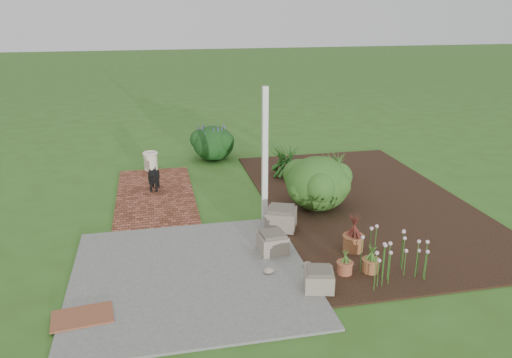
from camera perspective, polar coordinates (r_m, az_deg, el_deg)
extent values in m
plane|color=#375F1E|center=(9.35, -0.69, -4.93)|extent=(80.00, 80.00, 0.00)
cube|color=slate|center=(7.64, -7.44, -10.79)|extent=(3.50, 3.50, 0.04)
cube|color=#5D2E1D|center=(10.81, -11.42, -1.80)|extent=(1.60, 3.50, 0.04)
cube|color=black|center=(10.51, 12.26, -2.50)|extent=(4.00, 7.00, 0.03)
cube|color=white|center=(9.06, 1.01, 2.72)|extent=(0.10, 0.10, 2.50)
cube|color=gray|center=(7.20, 7.19, -11.39)|extent=(0.48, 0.48, 0.27)
cube|color=gray|center=(8.14, 1.89, -7.35)|extent=(0.47, 0.47, 0.29)
cube|color=#766F59|center=(8.95, 2.90, -4.60)|extent=(0.67, 0.67, 0.34)
cube|color=brown|center=(6.99, -19.23, -14.62)|extent=(0.82, 0.58, 0.02)
cube|color=black|center=(10.99, -11.57, 0.24)|extent=(0.24, 0.42, 0.18)
cylinder|color=black|center=(10.93, -11.93, -0.93)|extent=(0.05, 0.05, 0.20)
cylinder|color=black|center=(10.91, -11.30, -0.93)|extent=(0.05, 0.05, 0.20)
cylinder|color=black|center=(11.19, -11.70, -0.43)|extent=(0.05, 0.05, 0.20)
cylinder|color=black|center=(11.17, -11.09, -0.42)|extent=(0.05, 0.05, 0.20)
sphere|color=black|center=(10.72, -11.81, 0.54)|extent=(0.16, 0.16, 0.16)
cone|color=black|center=(11.15, -11.45, 1.18)|extent=(0.09, 0.13, 0.15)
cylinder|color=beige|center=(12.37, -11.95, 2.00)|extent=(0.34, 0.34, 0.43)
ellipsoid|color=#154014|center=(9.82, 7.08, -0.34)|extent=(1.31, 1.31, 1.06)
cylinder|color=#965832|center=(8.34, 11.05, -7.18)|extent=(0.33, 0.33, 0.27)
cylinder|color=#9F5335|center=(7.67, 10.10, -9.94)|extent=(0.26, 0.26, 0.19)
cylinder|color=#9C6034|center=(7.79, 12.99, -9.59)|extent=(0.29, 0.29, 0.21)
ellipsoid|color=black|center=(13.08, -4.89, 4.20)|extent=(1.18, 1.18, 0.91)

